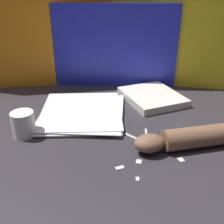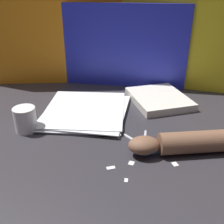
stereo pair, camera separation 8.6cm
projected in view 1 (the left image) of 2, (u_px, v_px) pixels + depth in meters
The scene contains 13 objects.
ground_plane at pixel (98, 128), 0.89m from camera, with size 6.00×6.00×0.00m, color #2D2B30.
backdrop_panel_left at pixel (37, 27), 1.13m from camera, with size 0.64×0.13×0.54m.
backdrop_panel_center at pixel (98, 47), 1.17m from camera, with size 0.70×0.06×0.36m.
backdrop_panel_right at pixel (174, 27), 1.13m from camera, with size 0.84×0.19×0.54m.
paper_stack at pixel (82, 112), 0.97m from camera, with size 0.31×0.34×0.02m.
book_closed at pixel (152, 97), 1.09m from camera, with size 0.29×0.31×0.03m.
scissors at pixel (149, 143), 0.79m from camera, with size 0.12×0.14×0.01m.
hand_forearm at pixel (184, 139), 0.77m from camera, with size 0.30×0.13×0.06m.
paper_scrap_near at pixel (139, 161), 0.72m from camera, with size 0.02×0.02×0.00m.
paper_scrap_mid at pixel (138, 179), 0.66m from camera, with size 0.01×0.01×0.00m.
paper_scrap_far at pixel (120, 167), 0.70m from camera, with size 0.03×0.02×0.00m.
paper_scrap_side at pixel (181, 159), 0.73m from camera, with size 0.02×0.02×0.00m.
mug at pixel (23, 124), 0.83m from camera, with size 0.07×0.07×0.08m.
Camera 1 is at (0.05, -0.77, 0.44)m, focal length 42.00 mm.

